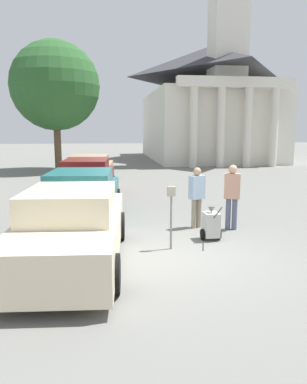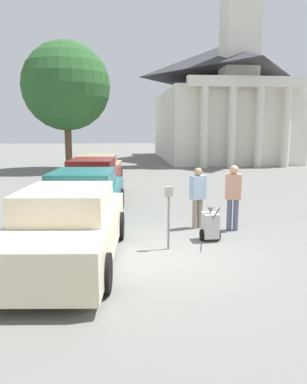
# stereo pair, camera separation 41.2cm
# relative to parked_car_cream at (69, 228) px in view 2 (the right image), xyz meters

# --- Properties ---
(ground_plane) EXTENTS (120.00, 120.00, 0.00)m
(ground_plane) POSITION_rel_parked_car_cream_xyz_m (2.31, 0.15, -0.72)
(ground_plane) COLOR slate
(parked_car_cream) EXTENTS (2.32, 5.11, 1.57)m
(parked_car_cream) POSITION_rel_parked_car_cream_xyz_m (0.00, 0.00, 0.00)
(parked_car_cream) COLOR beige
(parked_car_cream) RESTS_ON ground_plane
(parked_car_teal) EXTENTS (2.39, 5.40, 1.53)m
(parked_car_teal) POSITION_rel_parked_car_cream_xyz_m (-0.00, 3.43, -0.01)
(parked_car_teal) COLOR #23666B
(parked_car_teal) RESTS_ON ground_plane
(parked_car_maroon) EXTENTS (2.28, 5.34, 1.56)m
(parked_car_maroon) POSITION_rel_parked_car_cream_xyz_m (0.00, 7.12, 0.00)
(parked_car_maroon) COLOR maroon
(parked_car_maroon) RESTS_ON ground_plane
(parked_car_tan) EXTENTS (2.37, 5.16, 1.47)m
(parked_car_tan) POSITION_rel_parked_car_cream_xyz_m (0.00, 10.57, -0.03)
(parked_car_tan) COLOR tan
(parked_car_tan) RESTS_ON ground_plane
(parking_meter) EXTENTS (0.18, 0.09, 1.45)m
(parking_meter) POSITION_rel_parked_car_cream_xyz_m (2.15, 0.61, 0.28)
(parking_meter) COLOR slate
(parking_meter) RESTS_ON ground_plane
(person_worker) EXTENTS (0.47, 0.37, 1.68)m
(person_worker) POSITION_rel_parked_car_cream_xyz_m (3.18, 2.35, 0.23)
(person_worker) COLOR gray
(person_worker) RESTS_ON ground_plane
(person_supervisor) EXTENTS (0.47, 0.36, 1.77)m
(person_supervisor) POSITION_rel_parked_car_cream_xyz_m (4.08, 2.05, 0.29)
(person_supervisor) COLOR #515670
(person_supervisor) RESTS_ON ground_plane
(equipment_cart) EXTENTS (0.48, 0.99, 1.00)m
(equipment_cart) POSITION_rel_parked_car_cream_xyz_m (3.26, 1.20, -0.34)
(equipment_cart) COLOR #B2B2AD
(equipment_cart) RESTS_ON ground_plane
(church) EXTENTS (9.90, 15.70, 25.46)m
(church) POSITION_rel_parked_car_cream_xyz_m (9.73, 25.24, 4.90)
(church) COLOR silver
(church) RESTS_ON ground_plane
(shade_tree) EXTENTS (5.56, 5.56, 8.13)m
(shade_tree) POSITION_rel_parked_car_cream_xyz_m (-2.27, 17.32, 4.61)
(shade_tree) COLOR brown
(shade_tree) RESTS_ON ground_plane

